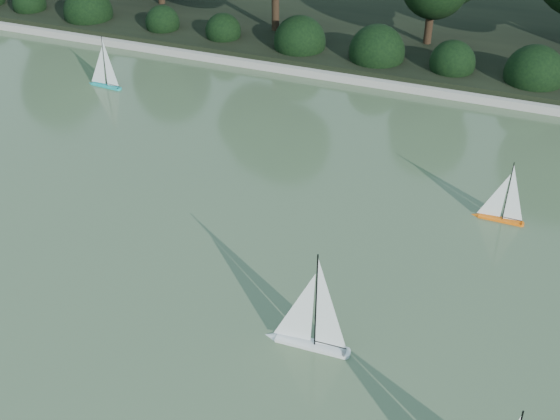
% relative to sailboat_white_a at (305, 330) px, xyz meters
% --- Properties ---
extents(ground, '(80.00, 80.00, 0.00)m').
position_rel_sailboat_white_a_xyz_m(ground, '(-1.67, -0.32, -0.26)').
color(ground, '#304127').
rests_on(ground, ground).
extents(pond_coping, '(40.00, 0.35, 0.18)m').
position_rel_sailboat_white_a_xyz_m(pond_coping, '(-1.67, 8.68, -0.17)').
color(pond_coping, gray).
rests_on(pond_coping, ground).
extents(far_bank, '(40.00, 8.00, 0.30)m').
position_rel_sailboat_white_a_xyz_m(far_bank, '(-1.67, 12.68, -0.11)').
color(far_bank, black).
rests_on(far_bank, ground).
extents(shrub_hedge, '(29.10, 1.10, 1.10)m').
position_rel_sailboat_white_a_xyz_m(shrub_hedge, '(-1.67, 9.58, 0.19)').
color(shrub_hedge, black).
rests_on(shrub_hedge, ground).
extents(sailboat_white_a, '(1.21, 0.23, 1.65)m').
position_rel_sailboat_white_a_xyz_m(sailboat_white_a, '(0.00, 0.00, 0.00)').
color(sailboat_white_a, silver).
rests_on(sailboat_white_a, ground).
extents(sailboat_orange, '(0.89, 0.16, 1.21)m').
position_rel_sailboat_white_a_xyz_m(sailboat_orange, '(2.01, 3.99, -0.07)').
color(sailboat_orange, '#F9610A').
rests_on(sailboat_orange, ground).
extents(sailboat_teal, '(0.96, 0.23, 1.30)m').
position_rel_sailboat_white_a_xyz_m(sailboat_teal, '(-7.31, 6.27, -0.05)').
color(sailboat_teal, teal).
rests_on(sailboat_teal, ground).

